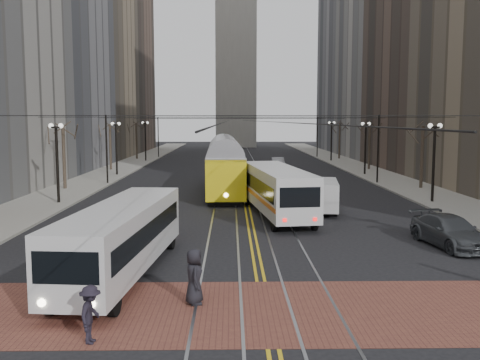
{
  "coord_description": "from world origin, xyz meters",
  "views": [
    {
      "loc": [
        -1.13,
        -20.7,
        6.13
      ],
      "look_at": [
        -0.66,
        7.01,
        3.0
      ],
      "focal_mm": 40.0,
      "sensor_mm": 36.0,
      "label": 1
    }
  ],
  "objects_px": {
    "transit_bus": "(122,241)",
    "streetcar": "(225,171)",
    "sedan_grey": "(290,182)",
    "pedestrian_a": "(194,276)",
    "cargo_van": "(323,197)",
    "sedan_silver": "(278,163)",
    "rear_bus": "(277,192)",
    "pedestrian_d": "(91,314)",
    "sedan_parked": "(450,231)"
  },
  "relations": [
    {
      "from": "streetcar",
      "to": "sedan_parked",
      "type": "xyz_separation_m",
      "value": [
        11.17,
        -19.38,
        -1.09
      ]
    },
    {
      "from": "rear_bus",
      "to": "pedestrian_a",
      "type": "xyz_separation_m",
      "value": [
        -4.17,
        -16.38,
        -0.6
      ]
    },
    {
      "from": "streetcar",
      "to": "pedestrian_a",
      "type": "height_order",
      "value": "streetcar"
    },
    {
      "from": "rear_bus",
      "to": "pedestrian_a",
      "type": "relative_size",
      "value": 6.34
    },
    {
      "from": "streetcar",
      "to": "cargo_van",
      "type": "height_order",
      "value": "streetcar"
    },
    {
      "from": "transit_bus",
      "to": "sedan_grey",
      "type": "xyz_separation_m",
      "value": [
        9.42,
        25.61,
        -0.67
      ]
    },
    {
      "from": "pedestrian_d",
      "to": "pedestrian_a",
      "type": "bearing_deg",
      "value": -36.13
    },
    {
      "from": "rear_bus",
      "to": "cargo_van",
      "type": "relative_size",
      "value": 2.45
    },
    {
      "from": "pedestrian_d",
      "to": "transit_bus",
      "type": "bearing_deg",
      "value": 7.77
    },
    {
      "from": "rear_bus",
      "to": "sedan_grey",
      "type": "bearing_deg",
      "value": 73.17
    },
    {
      "from": "transit_bus",
      "to": "sedan_grey",
      "type": "relative_size",
      "value": 2.62
    },
    {
      "from": "cargo_van",
      "to": "pedestrian_d",
      "type": "bearing_deg",
      "value": -107.48
    },
    {
      "from": "sedan_parked",
      "to": "cargo_van",
      "type": "bearing_deg",
      "value": 106.73
    },
    {
      "from": "cargo_van",
      "to": "transit_bus",
      "type": "bearing_deg",
      "value": -118.06
    },
    {
      "from": "rear_bus",
      "to": "pedestrian_d",
      "type": "xyz_separation_m",
      "value": [
        -6.79,
        -19.49,
        -0.72
      ]
    },
    {
      "from": "transit_bus",
      "to": "sedan_grey",
      "type": "bearing_deg",
      "value": 75.09
    },
    {
      "from": "sedan_parked",
      "to": "pedestrian_a",
      "type": "relative_size",
      "value": 2.76
    },
    {
      "from": "rear_bus",
      "to": "sedan_grey",
      "type": "height_order",
      "value": "rear_bus"
    },
    {
      "from": "transit_bus",
      "to": "streetcar",
      "type": "height_order",
      "value": "streetcar"
    },
    {
      "from": "sedan_grey",
      "to": "sedan_silver",
      "type": "relative_size",
      "value": 0.99
    },
    {
      "from": "transit_bus",
      "to": "sedan_grey",
      "type": "height_order",
      "value": "transit_bus"
    },
    {
      "from": "streetcar",
      "to": "sedan_parked",
      "type": "height_order",
      "value": "streetcar"
    },
    {
      "from": "sedan_parked",
      "to": "pedestrian_d",
      "type": "bearing_deg",
      "value": -151.64
    },
    {
      "from": "sedan_parked",
      "to": "streetcar",
      "type": "bearing_deg",
      "value": 110.87
    },
    {
      "from": "streetcar",
      "to": "rear_bus",
      "type": "relative_size",
      "value": 1.31
    },
    {
      "from": "transit_bus",
      "to": "sedan_parked",
      "type": "relative_size",
      "value": 2.18
    },
    {
      "from": "sedan_silver",
      "to": "sedan_parked",
      "type": "relative_size",
      "value": 0.84
    },
    {
      "from": "cargo_van",
      "to": "rear_bus",
      "type": "bearing_deg",
      "value": -152.83
    },
    {
      "from": "transit_bus",
      "to": "sedan_parked",
      "type": "distance_m",
      "value": 15.62
    },
    {
      "from": "streetcar",
      "to": "sedan_parked",
      "type": "distance_m",
      "value": 22.4
    },
    {
      "from": "sedan_grey",
      "to": "sedan_silver",
      "type": "height_order",
      "value": "sedan_grey"
    },
    {
      "from": "sedan_parked",
      "to": "pedestrian_d",
      "type": "relative_size",
      "value": 3.16
    },
    {
      "from": "streetcar",
      "to": "pedestrian_d",
      "type": "relative_size",
      "value": 9.56
    },
    {
      "from": "sedan_grey",
      "to": "pedestrian_a",
      "type": "height_order",
      "value": "pedestrian_a"
    },
    {
      "from": "rear_bus",
      "to": "sedan_silver",
      "type": "distance_m",
      "value": 33.09
    },
    {
      "from": "sedan_grey",
      "to": "pedestrian_d",
      "type": "distance_m",
      "value": 33.35
    },
    {
      "from": "sedan_grey",
      "to": "transit_bus",
      "type": "bearing_deg",
      "value": -117.98
    },
    {
      "from": "transit_bus",
      "to": "rear_bus",
      "type": "relative_size",
      "value": 0.95
    },
    {
      "from": "rear_bus",
      "to": "pedestrian_a",
      "type": "bearing_deg",
      "value": -111.2
    },
    {
      "from": "transit_bus",
      "to": "pedestrian_a",
      "type": "relative_size",
      "value": 6.01
    },
    {
      "from": "sedan_grey",
      "to": "sedan_parked",
      "type": "bearing_deg",
      "value": -83.12
    },
    {
      "from": "transit_bus",
      "to": "rear_bus",
      "type": "xyz_separation_m",
      "value": [
        7.22,
        12.99,
        0.14
      ]
    },
    {
      "from": "transit_bus",
      "to": "rear_bus",
      "type": "distance_m",
      "value": 14.86
    },
    {
      "from": "transit_bus",
      "to": "sedan_silver",
      "type": "xyz_separation_m",
      "value": [
        10.16,
        45.94,
        -0.69
      ]
    },
    {
      "from": "sedan_parked",
      "to": "sedan_grey",
      "type": "bearing_deg",
      "value": 95.58
    },
    {
      "from": "rear_bus",
      "to": "sedan_parked",
      "type": "relative_size",
      "value": 2.3
    },
    {
      "from": "pedestrian_a",
      "to": "streetcar",
      "type": "bearing_deg",
      "value": -10.73
    },
    {
      "from": "sedan_silver",
      "to": "sedan_parked",
      "type": "height_order",
      "value": "sedan_parked"
    },
    {
      "from": "transit_bus",
      "to": "rear_bus",
      "type": "bearing_deg",
      "value": 66.24
    },
    {
      "from": "cargo_van",
      "to": "sedan_silver",
      "type": "xyz_separation_m",
      "value": [
        -0.18,
        31.88,
        -0.36
      ]
    }
  ]
}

